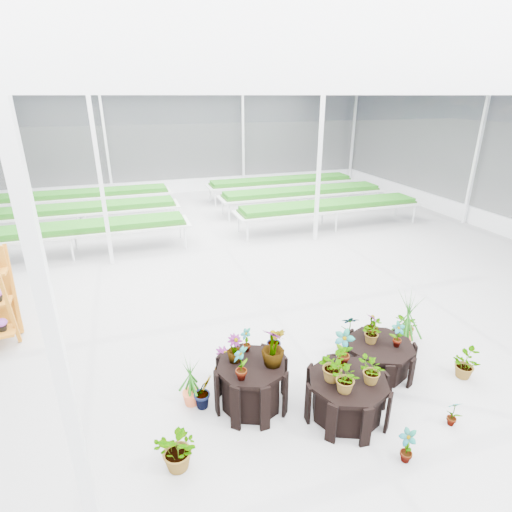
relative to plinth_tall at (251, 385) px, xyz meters
name	(u,v)px	position (x,y,z in m)	size (l,w,h in m)	color
ground_plane	(268,319)	(1.04, 2.19, -0.35)	(24.00, 24.00, 0.00)	gray
greenhouse_shell	(269,211)	(1.04, 2.19, 1.90)	(18.00, 24.00, 4.50)	white
steel_frame	(269,211)	(1.04, 2.19, 1.90)	(18.00, 24.00, 4.50)	silver
nursery_benches	(200,209)	(1.04, 9.39, 0.07)	(16.00, 7.00, 0.84)	silver
plinth_tall	(251,385)	(0.00, 0.00, 0.00)	(1.03, 1.03, 0.70)	black
plinth_mid	(347,397)	(1.20, -0.60, -0.05)	(1.14, 1.14, 0.60)	black
plinth_low	(379,357)	(2.20, 0.10, -0.10)	(1.12, 1.12, 0.50)	black
nursery_plants	(321,358)	(1.11, 0.03, 0.17)	(5.15, 2.84, 1.28)	#1E6315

